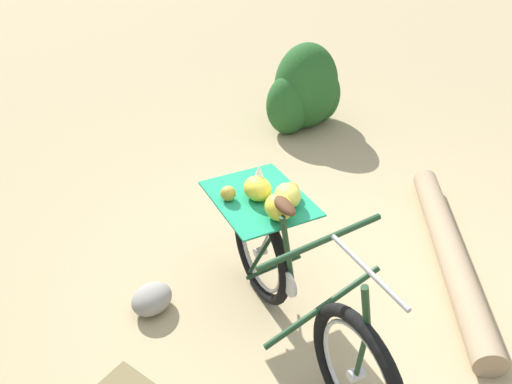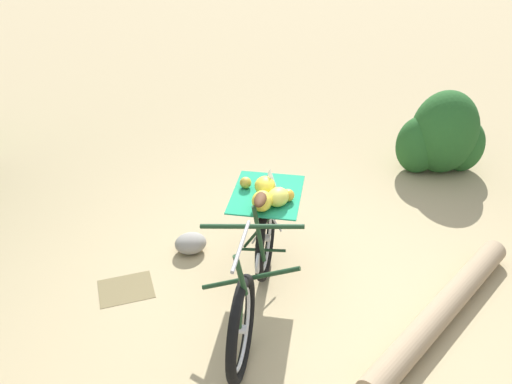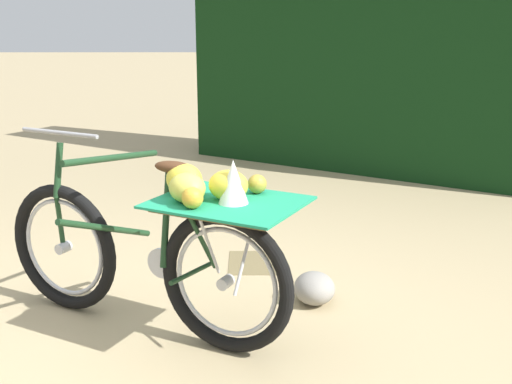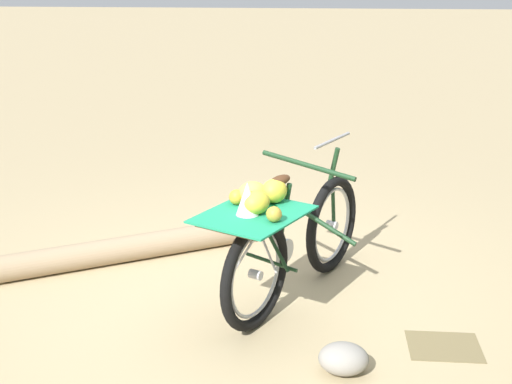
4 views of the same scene
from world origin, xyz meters
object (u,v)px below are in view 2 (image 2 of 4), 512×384
(fallen_log, at_px, (442,310))
(shrub_cluster, at_px, (442,137))
(path_stone, at_px, (191,243))
(bicycle, at_px, (258,256))

(fallen_log, relative_size, shrub_cluster, 2.04)
(shrub_cluster, xyz_separation_m, path_stone, (-3.04, -0.65, -0.33))
(bicycle, relative_size, shrub_cluster, 1.70)
(shrub_cluster, relative_size, path_stone, 3.50)
(bicycle, distance_m, path_stone, 1.01)
(bicycle, distance_m, shrub_cluster, 3.08)
(fallen_log, xyz_separation_m, shrub_cluster, (1.41, 2.11, 0.32))
(shrub_cluster, bearing_deg, bicycle, -150.78)
(fallen_log, bearing_deg, path_stone, 138.10)
(bicycle, height_order, shrub_cluster, bicycle)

